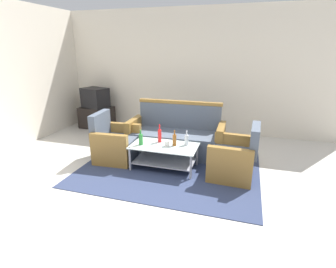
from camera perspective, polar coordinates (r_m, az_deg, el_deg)
The scene contains 14 objects.
ground_plane at distance 3.75m, azimuth -3.24°, elevation -12.75°, with size 14.00×14.00×0.00m, color beige.
wall_back at distance 6.19m, azimuth 6.50°, elevation 13.41°, with size 6.52×0.12×2.80m.
rug at distance 4.41m, azimuth 0.29°, elevation -7.55°, with size 2.92×2.22×0.01m, color #2D3856.
couch at distance 4.95m, azimuth 1.83°, elevation -0.69°, with size 1.81×0.77×0.96m.
armchair_left at distance 4.77m, azimuth -11.49°, elevation -2.21°, with size 0.74×0.80×0.85m.
armchair_right at distance 4.19m, azimuth 14.38°, elevation -5.40°, with size 0.73×0.79×0.85m.
coffee_table at distance 4.32m, azimuth -0.84°, elevation -4.25°, with size 1.10×0.60×0.40m.
bottle_red at distance 4.39m, azimuth -1.85°, elevation -0.32°, with size 0.06×0.06×0.31m.
bottle_clear at distance 4.27m, azimuth 4.11°, elevation -1.26°, with size 0.07×0.07×0.25m.
bottle_brown at distance 4.23m, azimuth 1.43°, elevation -1.31°, with size 0.06×0.06×0.26m.
bottle_green at distance 4.30m, azimuth -6.02°, elevation -1.12°, with size 0.07×0.07×0.26m.
cup at distance 4.22m, azimuth -0.24°, elevation -2.06°, with size 0.08×0.08×0.10m, color silver.
tv_stand at distance 6.81m, azimuth -15.40°, elevation 3.58°, with size 0.80×0.50×0.52m, color black.
television at distance 6.71m, azimuth -15.75°, elevation 7.71°, with size 0.70×0.59×0.48m.
Camera 1 is at (1.13, -3.00, 1.95)m, focal length 27.63 mm.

